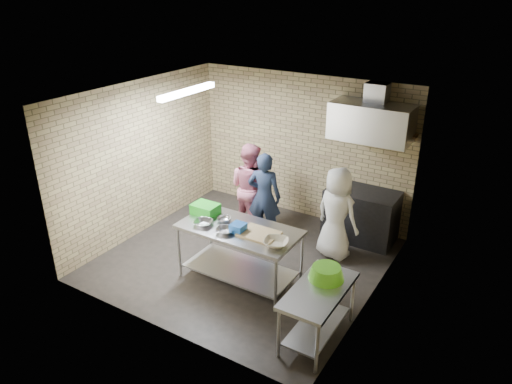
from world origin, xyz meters
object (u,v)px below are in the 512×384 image
(woman_pink, at_px, (250,187))
(bottle_red, at_px, (378,124))
(side_counter, at_px, (317,314))
(blue_tub, at_px, (238,228))
(prep_table, at_px, (240,254))
(bottle_green, at_px, (402,129))
(green_basin, at_px, (326,273))
(woman_white, at_px, (337,213))
(green_crate, at_px, (205,209))
(stove, at_px, (361,215))
(man_navy, at_px, (264,197))

(woman_pink, bearing_deg, bottle_red, -144.48)
(side_counter, bearing_deg, blue_tub, 162.30)
(prep_table, relative_size, bottle_green, 11.84)
(green_basin, distance_m, bottle_red, 3.01)
(prep_table, xyz_separation_m, woman_white, (0.94, 1.40, 0.33))
(green_crate, bearing_deg, woman_pink, 92.64)
(stove, height_order, bottle_green, bottle_green)
(green_crate, distance_m, woman_white, 2.09)
(bottle_red, bearing_deg, blue_tub, -113.51)
(bottle_green, relative_size, man_navy, 0.09)
(bottle_red, bearing_deg, prep_table, -115.35)
(side_counter, xyz_separation_m, man_navy, (-1.89, 1.88, 0.42))
(stove, xyz_separation_m, blue_tub, (-1.04, -2.27, 0.50))
(man_navy, xyz_separation_m, woman_white, (1.29, 0.09, -0.02))
(prep_table, relative_size, stove, 1.48)
(man_navy, bearing_deg, bottle_red, -159.70)
(prep_table, relative_size, man_navy, 1.12)
(stove, relative_size, blue_tub, 6.08)
(stove, height_order, woman_white, woman_white)
(bottle_green, bearing_deg, stove, -151.93)
(man_navy, bearing_deg, blue_tub, 89.32)
(prep_table, bearing_deg, green_crate, 170.27)
(bottle_red, bearing_deg, green_crate, -128.79)
(woman_white, bearing_deg, green_basin, 123.46)
(green_crate, relative_size, bottle_red, 2.19)
(green_basin, distance_m, woman_pink, 2.93)
(prep_table, relative_size, woman_pink, 1.10)
(woman_pink, bearing_deg, blue_tub, 126.93)
(stove, bearing_deg, woman_white, -101.03)
(bottle_red, distance_m, man_navy, 2.23)
(side_counter, height_order, woman_white, woman_white)
(blue_tub, height_order, bottle_red, bottle_red)
(side_counter, distance_m, stove, 2.79)
(side_counter, bearing_deg, woman_pink, 137.96)
(stove, xyz_separation_m, woman_pink, (-1.86, -0.67, 0.36))
(man_navy, height_order, woman_pink, woman_pink)
(bottle_green, bearing_deg, blue_tub, -120.72)
(side_counter, distance_m, green_crate, 2.42)
(bottle_green, height_order, man_navy, bottle_green)
(stove, relative_size, man_navy, 0.76)
(side_counter, distance_m, blue_tub, 1.67)
(prep_table, relative_size, woman_white, 1.15)
(man_navy, bearing_deg, prep_table, 88.42)
(man_navy, bearing_deg, bottle_green, -165.97)
(bottle_red, distance_m, woman_white, 1.63)
(stove, relative_size, bottle_green, 8.00)
(green_crate, distance_m, bottle_green, 3.38)
(blue_tub, bearing_deg, green_basin, -8.74)
(prep_table, distance_m, woman_white, 1.72)
(stove, height_order, green_basin, green_basin)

